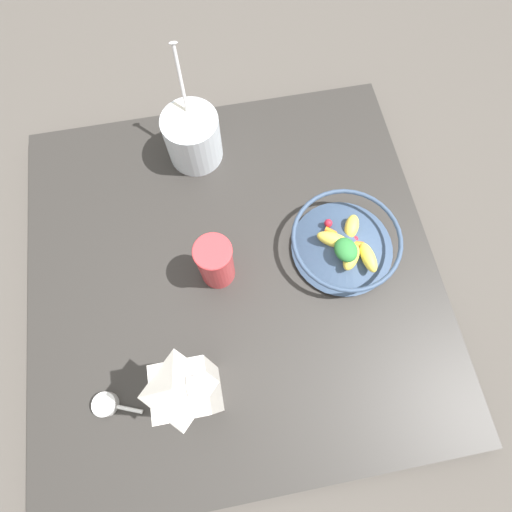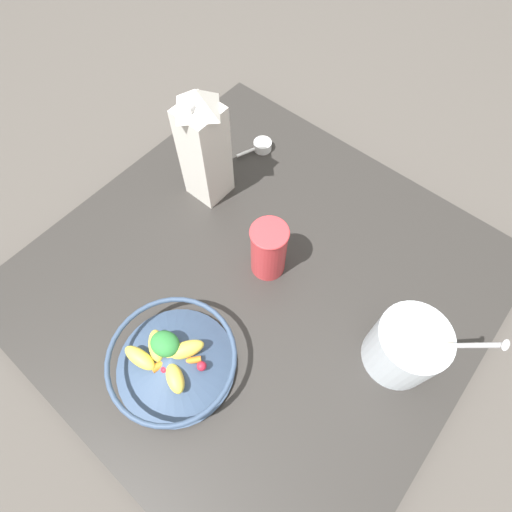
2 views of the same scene
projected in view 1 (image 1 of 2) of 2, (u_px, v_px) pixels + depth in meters
The scene contains 7 objects.
ground_plane at pixel (234, 276), 0.96m from camera, with size 6.00×6.00×0.00m, color #4C4742.
countertop at pixel (234, 273), 0.94m from camera, with size 0.93×0.93×0.04m.
fruit_bowl at pixel (345, 243), 0.89m from camera, with size 0.25×0.25×0.08m.
milk_carton at pixel (190, 391), 0.68m from camera, with size 0.09×0.09×0.30m.
yogurt_tub at pixel (193, 136), 0.95m from camera, with size 0.16×0.13×0.27m.
drinking_cup at pixel (216, 263), 0.84m from camera, with size 0.08×0.08×0.14m.
measuring_scoop at pixel (107, 404), 0.81m from camera, with size 0.06×0.10×0.02m.
Camera 1 is at (-0.28, 0.00, 0.91)m, focal length 28.00 mm.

